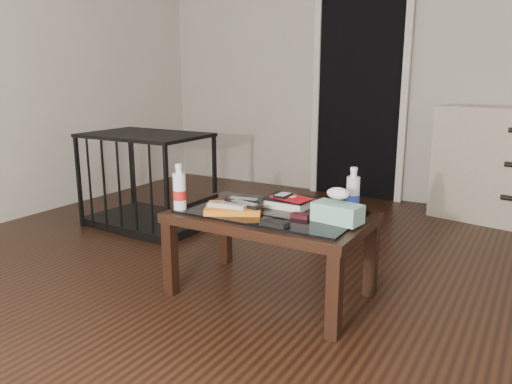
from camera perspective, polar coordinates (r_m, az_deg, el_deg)
ground at (r=2.61m, az=1.22°, el=-12.70°), size 5.00×5.00×0.00m
doorway at (r=4.77m, az=11.77°, el=11.64°), size 0.90×0.08×2.07m
coffee_table at (r=2.58m, az=1.69°, el=-3.55°), size 1.00×0.60×0.46m
pet_crate at (r=3.92m, az=-12.24°, el=-0.45°), size 0.93×0.65×0.71m
magazines at (r=2.56m, az=-2.57°, el=-1.87°), size 0.35×0.32×0.03m
remote_silver at (r=2.51m, az=-3.31°, el=-1.53°), size 0.20×0.08×0.02m
remote_black_front at (r=2.53m, az=-1.31°, el=-1.40°), size 0.21×0.09×0.02m
remote_black_back at (r=2.62m, az=-1.43°, el=-0.90°), size 0.21×0.08×0.02m
textbook at (r=2.65m, az=3.69°, el=-1.13°), size 0.26×0.21×0.05m
dvd_mailers at (r=2.65m, az=3.99°, el=-0.59°), size 0.23×0.19×0.01m
ipod at (r=2.64m, az=3.14°, el=-0.38°), size 0.07×0.11×0.02m
flip_phone at (r=2.44m, az=5.11°, el=-2.73°), size 0.09×0.05×0.02m
wallet at (r=2.32m, az=2.24°, el=-3.62°), size 0.12×0.07×0.02m
water_bottle_left at (r=2.60m, az=-8.75°, el=0.60°), size 0.08×0.08×0.24m
water_bottle_right at (r=2.52m, az=11.03°, el=0.13°), size 0.08×0.08×0.24m
tissue_box at (r=2.39m, az=9.29°, el=-2.36°), size 0.25×0.15×0.09m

